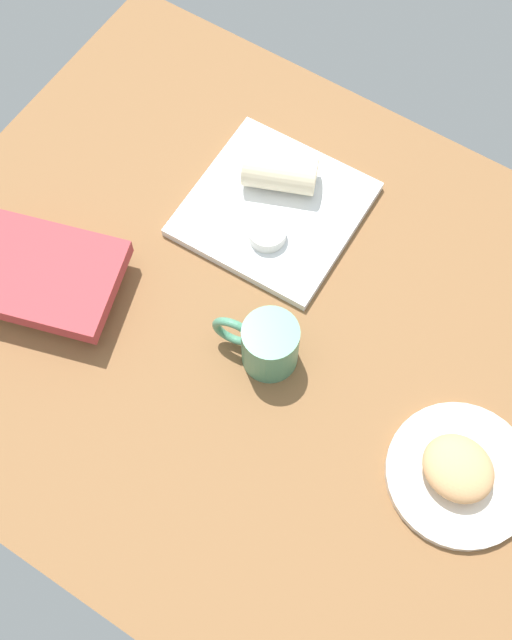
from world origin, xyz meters
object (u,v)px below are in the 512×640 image
(scone_pastry, at_px, (458,468))
(sauce_cup, at_px, (267,233))
(coffee_mug, at_px, (267,344))
(round_plate, at_px, (460,474))
(book_stack, at_px, (40,276))
(square_plate, at_px, (274,209))
(breakfast_wrap, at_px, (280,171))

(scone_pastry, relative_size, sauce_cup, 1.70)
(scone_pastry, height_order, coffee_mug, coffee_mug)
(round_plate, bearing_deg, scone_pastry, 29.44)
(round_plate, bearing_deg, book_stack, 6.59)
(square_plate, distance_m, coffee_mug, 0.25)
(square_plate, height_order, book_stack, book_stack)
(book_stack, bearing_deg, breakfast_wrap, -121.00)
(breakfast_wrap, distance_m, coffee_mug, 0.29)
(square_plate, distance_m, breakfast_wrap, 0.06)
(square_plate, height_order, breakfast_wrap, breakfast_wrap)
(square_plate, relative_size, sauce_cup, 4.37)
(scone_pastry, xyz_separation_m, breakfast_wrap, (0.44, -0.27, 0.01))
(sauce_cup, bearing_deg, round_plate, 157.86)
(sauce_cup, height_order, breakfast_wrap, breakfast_wrap)
(round_plate, relative_size, sauce_cup, 3.46)
(round_plate, distance_m, sauce_cup, 0.45)
(breakfast_wrap, bearing_deg, sauce_cup, -1.05)
(scone_pastry, bearing_deg, coffee_mug, -2.26)
(round_plate, bearing_deg, coffee_mug, -1.41)
(scone_pastry, xyz_separation_m, book_stack, (0.65, 0.07, -0.00))
(scone_pastry, bearing_deg, square_plate, -27.90)
(round_plate, height_order, square_plate, square_plate)
(square_plate, bearing_deg, breakfast_wrap, -68.86)
(square_plate, relative_size, coffee_mug, 1.98)
(coffee_mug, bearing_deg, round_plate, 178.59)
(square_plate, bearing_deg, scone_pastry, 152.10)
(scone_pastry, xyz_separation_m, sauce_cup, (0.41, -0.17, -0.01))
(square_plate, height_order, sauce_cup, sauce_cup)
(square_plate, bearing_deg, sauce_cup, 111.14)
(sauce_cup, bearing_deg, book_stack, 45.34)
(scone_pastry, height_order, book_stack, same)
(sauce_cup, bearing_deg, square_plate, -68.86)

